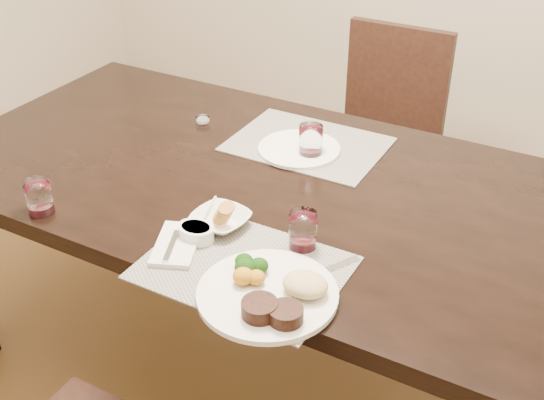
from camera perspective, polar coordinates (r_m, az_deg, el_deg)
The scene contains 15 objects.
ground_plane at distance 2.39m, azimuth -0.01°, elevation -13.93°, with size 4.50×4.50×0.00m, color #4E3219.
dining_table at distance 1.97m, azimuth -0.01°, elevation -0.29°, with size 2.00×1.00×0.75m.
chair_far at distance 2.80m, azimuth 9.33°, elevation 5.85°, with size 0.42×0.42×0.90m.
placemat_near at distance 1.58m, azimuth -2.39°, elevation -5.67°, with size 0.46×0.34×0.00m, color gray.
placemat_far at distance 2.11m, azimuth 3.00°, elevation 4.69°, with size 0.46×0.34×0.00m, color gray.
dinner_plate at distance 1.48m, azimuth 0.04°, elevation -7.80°, with size 0.31×0.31×0.06m.
napkin_fork at distance 1.66m, azimuth -7.95°, elevation -3.67°, with size 0.16×0.20×0.02m.
steak_knife at distance 1.52m, azimuth 3.84°, elevation -7.27°, with size 0.08×0.23×0.01m.
cracker_bowl at distance 1.71m, azimuth -4.31°, elevation -1.65°, with size 0.15×0.15×0.06m.
sauce_ramekin at distance 1.67m, azimuth -6.37°, elevation -2.66°, with size 0.09×0.14×0.07m.
wine_glass_near at distance 1.63m, azimuth 2.59°, elevation -2.67°, with size 0.07×0.07×0.09m.
far_plate at distance 2.06m, azimuth 2.28°, elevation 4.29°, with size 0.25×0.25×0.01m, color silver.
wine_glass_far at distance 2.02m, azimuth 3.25°, elevation 4.80°, with size 0.07×0.07×0.10m.
wine_glass_side at distance 1.86m, azimuth -18.90°, elevation 0.10°, with size 0.07×0.07×0.09m.
salt_cellar at distance 2.25m, azimuth -5.82°, elevation 6.67°, with size 0.05×0.05×0.02m.
Camera 1 is at (0.80, -1.45, 1.72)m, focal length 45.00 mm.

